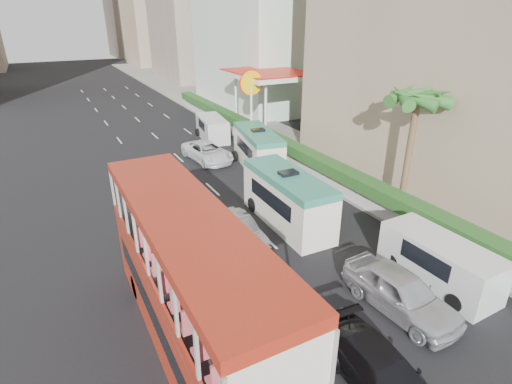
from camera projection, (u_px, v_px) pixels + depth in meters
ground_plane at (335, 292)px, 16.22m from camera, size 200.00×200.00×0.00m
double_decker_bus at (190, 284)px, 12.61m from camera, size 2.50×11.00×5.06m
car_silver_lane_a at (239, 241)px, 19.89m from camera, size 1.56×3.99×1.29m
car_silver_lane_b at (397, 309)px, 15.30m from camera, size 2.21×4.88×1.62m
van_asset at (208, 160)px, 30.78m from camera, size 2.92×5.30×1.41m
minibus_near at (287, 199)px, 21.04m from camera, size 2.30×6.40×2.81m
minibus_far at (258, 149)px, 28.86m from camera, size 3.21×6.44×2.73m
panel_van_near at (439, 262)px, 16.50m from camera, size 2.02×4.91×1.95m
panel_van_far at (212, 128)px, 35.67m from camera, size 2.59×5.05×1.93m
sidewalk at (250, 125)px, 40.18m from camera, size 6.00×120.00×0.18m
kerb_wall at (284, 155)px, 29.88m from camera, size 0.30×44.00×1.00m
hedge at (284, 144)px, 29.53m from camera, size 1.10×44.00×0.70m
palm_tree at (409, 156)px, 21.42m from camera, size 0.36×0.36×6.40m
shell_station at (268, 101)px, 37.91m from camera, size 6.50×8.00×5.50m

